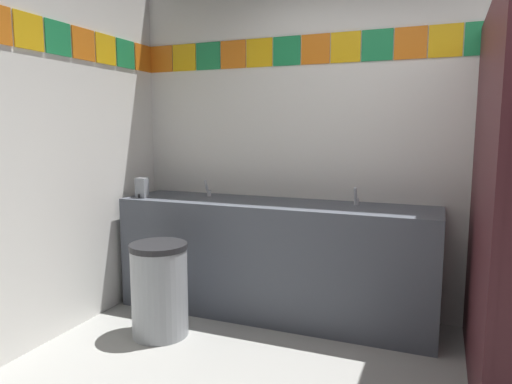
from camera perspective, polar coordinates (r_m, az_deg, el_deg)
The scene contains 6 objects.
wall_back at distance 3.58m, azimuth 19.90°, elevation 6.02°, with size 4.58×0.09×2.69m.
vanity_counter at distance 3.60m, azimuth 2.13°, elevation -8.10°, with size 2.41×0.57×0.88m.
faucet_left at distance 3.82m, azimuth -5.92°, elevation 0.22°, with size 0.04×0.10×0.14m.
faucet_right at distance 3.43m, azimuth 12.21°, elevation -0.77°, with size 0.04×0.10×0.14m.
soap_dispenser at distance 3.85m, azimuth -13.86°, elevation 0.49°, with size 0.09×0.09×0.16m.
trash_bin at distance 3.35m, azimuth -11.78°, elevation -11.66°, with size 0.40×0.40×0.65m.
Camera 1 is at (0.13, -2.00, 1.43)m, focal length 32.50 mm.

